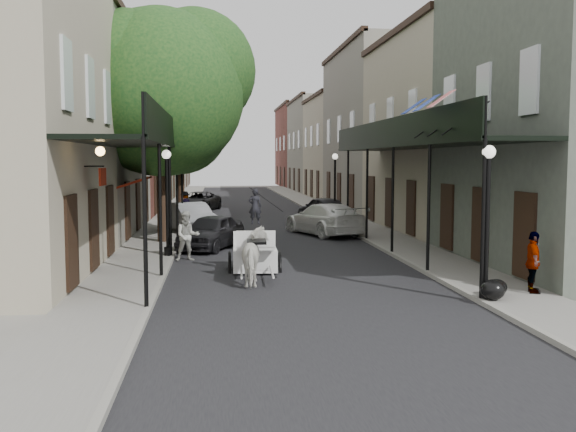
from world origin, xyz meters
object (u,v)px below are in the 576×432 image
object	(u,v)px
pedestrian_sidewalk_left	(185,204)
car_right_far	(323,209)
tree_near	(171,86)
horse	(257,256)
pedestrian_walking	(187,236)
pedestrian_sidewalk_right	(533,262)
car_left_near	(211,232)
car_left_far	(199,201)
lamppost_right_far	(335,186)
car_right_near	(325,219)
lamppost_left	(167,201)
carriage	(254,237)
tree_far	(186,122)
car_left_mid	(191,218)
lamppost_right_near	(487,219)

from	to	relation	value
pedestrian_sidewalk_left	car_right_far	world-z (taller)	pedestrian_sidewalk_left
tree_near	horse	xyz separation A→B (m)	(2.92, -9.16, -5.70)
pedestrian_walking	pedestrian_sidewalk_right	bearing A→B (deg)	-48.14
tree_near	pedestrian_sidewalk_left	distance (m)	12.19
pedestrian_sidewalk_left	car_left_near	size ratio (longest dim) A/B	0.38
pedestrian_sidewalk_left	car_left_far	distance (m)	6.45
tree_near	car_left_far	xyz separation A→B (m)	(0.60, 17.25, -5.83)
lamppost_right_far	car_right_near	distance (m)	5.82
lamppost_left	pedestrian_sidewalk_left	size ratio (longest dim) A/B	2.41
tree_near	carriage	size ratio (longest dim) A/B	3.66
car_left_far	car_right_near	world-z (taller)	car_right_near
tree_far	car_left_mid	distance (m)	11.41
lamppost_right_far	car_right_far	size ratio (longest dim) A/B	0.88
car_right_far	lamppost_right_far	bearing A→B (deg)	101.72
lamppost_left	carriage	distance (m)	3.98
lamppost_right_near	pedestrian_walking	distance (m)	10.63
lamppost_right_far	horse	bearing A→B (deg)	-107.57
pedestrian_sidewalk_left	car_left_far	xyz separation A→B (m)	(0.60, 6.41, -0.23)
carriage	car_right_near	bearing A→B (deg)	69.13
car_left_mid	car_right_far	world-z (taller)	car_left_mid
tree_near	tree_far	xyz separation A→B (m)	(-0.05, 14.00, -0.65)
car_left_near	car_right_near	distance (m)	6.67
car_right_far	carriage	bearing A→B (deg)	58.00
tree_far	pedestrian_sidewalk_right	world-z (taller)	tree_far
car_right_far	car_left_far	bearing A→B (deg)	-64.32
horse	pedestrian_walking	distance (m)	4.91
lamppost_right_near	horse	distance (m)	6.29
lamppost_right_near	tree_near	bearing A→B (deg)	124.27
car_right_near	pedestrian_walking	bearing A→B (deg)	30.76
lamppost_right_far	car_left_near	distance (m)	11.83
tree_far	pedestrian_sidewalk_right	size ratio (longest dim) A/B	5.49
tree_far	car_left_far	size ratio (longest dim) A/B	1.83
lamppost_left	car_left_far	size ratio (longest dim) A/B	0.79
lamppost_right_near	pedestrian_sidewalk_left	distance (m)	24.49
lamppost_left	pedestrian_sidewalk_right	distance (m)	12.29
horse	pedestrian_sidewalk_right	xyz separation A→B (m)	(6.83, -2.55, 0.12)
tree_near	car_left_near	xyz separation A→B (m)	(1.60, -1.83, -5.81)
lamppost_right_near	car_right_far	xyz separation A→B (m)	(-0.50, 21.00, -1.33)
lamppost_left	car_left_far	xyz separation A→B (m)	(0.50, 21.42, -1.39)
pedestrian_sidewalk_left	car_right_far	xyz separation A→B (m)	(7.80, -2.01, -0.17)
pedestrian_sidewalk_right	car_left_mid	distance (m)	18.02
tree_near	car_right_far	distance (m)	13.11
carriage	pedestrian_sidewalk_right	world-z (taller)	carriage
horse	pedestrian_sidewalk_right	world-z (taller)	pedestrian_sidewalk_right
horse	car_left_far	xyz separation A→B (m)	(-2.32, 26.40, -0.13)
lamppost_left	car_left_mid	distance (m)	8.12
lamppost_left	lamppost_right_far	size ratio (longest dim) A/B	1.00
tree_far	car_right_near	xyz separation A→B (m)	(6.85, -11.65, -5.10)
lamppost_right_near	car_left_near	size ratio (longest dim) A/B	0.93
lamppost_right_near	horse	size ratio (longest dim) A/B	1.99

